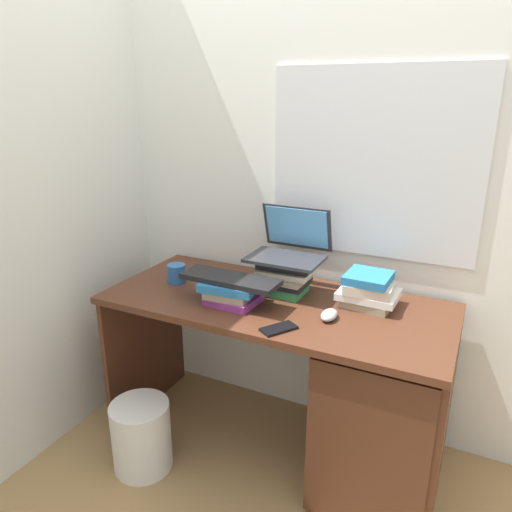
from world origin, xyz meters
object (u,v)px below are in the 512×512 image
(laptop, at_px, (290,245))
(keyboard, at_px, (230,279))
(wastebasket, at_px, (142,436))
(cell_phone, at_px, (279,329))
(mug, at_px, (177,274))
(book_stack_tall, at_px, (284,277))
(book_stack_keyboard_riser, at_px, (231,292))
(book_stack_side, at_px, (368,290))
(desk, at_px, (355,394))
(computer_mouse, at_px, (329,315))

(laptop, relative_size, keyboard, 0.76)
(laptop, height_order, wastebasket, laptop)
(laptop, xyz_separation_m, cell_phone, (0.12, -0.39, -0.20))
(laptop, bearing_deg, mug, -161.68)
(book_stack_tall, xyz_separation_m, wastebasket, (-0.46, -0.48, -0.66))
(book_stack_keyboard_riser, distance_m, mug, 0.35)
(book_stack_side, relative_size, wastebasket, 0.77)
(book_stack_keyboard_riser, relative_size, cell_phone, 1.83)
(desk, height_order, wastebasket, desk)
(book_stack_keyboard_riser, height_order, laptop, laptop)
(book_stack_side, xyz_separation_m, cell_phone, (-0.24, -0.36, -0.06))
(book_stack_keyboard_riser, bearing_deg, keyboard, -153.15)
(cell_phone, bearing_deg, keyboard, -172.81)
(book_stack_keyboard_riser, xyz_separation_m, wastebasket, (-0.31, -0.28, -0.63))
(desk, bearing_deg, book_stack_side, 93.79)
(book_stack_side, xyz_separation_m, laptop, (-0.36, 0.03, 0.13))
(keyboard, distance_m, mug, 0.36)
(book_stack_tall, bearing_deg, book_stack_side, 3.95)
(laptop, height_order, mug, laptop)
(book_stack_side, bearing_deg, book_stack_keyboard_riser, -156.64)
(laptop, distance_m, keyboard, 0.32)
(book_stack_keyboard_riser, height_order, cell_phone, book_stack_keyboard_riser)
(keyboard, bearing_deg, book_stack_side, 24.61)
(desk, relative_size, book_stack_side, 6.08)
(book_stack_side, height_order, mug, book_stack_side)
(desk, height_order, book_stack_tall, book_stack_tall)
(book_stack_side, relative_size, mug, 1.99)
(book_stack_tall, relative_size, keyboard, 0.57)
(book_stack_tall, relative_size, cell_phone, 1.76)
(mug, distance_m, cell_phone, 0.66)
(cell_phone, relative_size, wastebasket, 0.43)
(desk, xyz_separation_m, book_stack_tall, (-0.37, 0.12, 0.41))
(book_stack_keyboard_riser, xyz_separation_m, keyboard, (-0.00, -0.00, 0.06))
(mug, relative_size, cell_phone, 0.89)
(computer_mouse, xyz_separation_m, mug, (-0.76, 0.06, 0.03))
(laptop, relative_size, wastebasket, 1.01)
(mug, bearing_deg, book_stack_side, 8.58)
(book_stack_tall, bearing_deg, mug, -168.08)
(book_stack_tall, distance_m, keyboard, 0.26)
(book_stack_tall, xyz_separation_m, mug, (-0.50, -0.10, -0.03))
(book_stack_side, height_order, computer_mouse, book_stack_side)
(laptop, xyz_separation_m, computer_mouse, (0.26, -0.22, -0.19))
(computer_mouse, bearing_deg, desk, 22.01)
(keyboard, bearing_deg, book_stack_keyboard_riser, 28.08)
(wastebasket, bearing_deg, keyboard, 42.18)
(keyboard, xyz_separation_m, cell_phone, (0.28, -0.13, -0.10))
(mug, bearing_deg, computer_mouse, -4.47)
(keyboard, bearing_deg, cell_phone, -24.10)
(keyboard, relative_size, mug, 3.47)
(book_stack_keyboard_riser, height_order, mug, book_stack_keyboard_riser)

